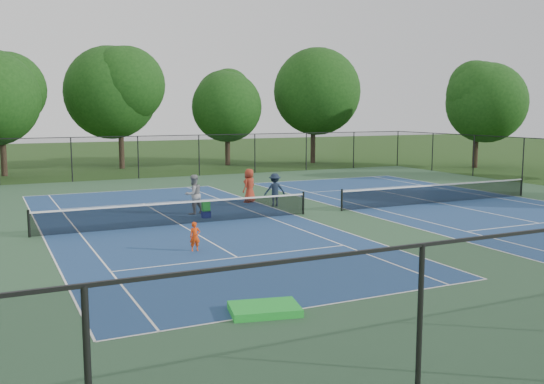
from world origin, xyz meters
name	(u,v)px	position (x,y,z in m)	size (l,w,h in m)	color
ground	(323,213)	(0.00, 0.00, 0.00)	(140.00, 140.00, 0.00)	#234716
court_pad	(323,213)	(0.00, 0.00, 0.00)	(36.00, 36.00, 0.01)	#2F5436
tennis_court_left	(180,222)	(-7.00, 0.00, 0.10)	(12.00, 23.83, 1.07)	navy
tennis_court_right	(439,201)	(7.00, 0.00, 0.10)	(12.00, 23.83, 1.07)	navy
perimeter_fence	(323,179)	(0.00, 0.00, 1.60)	(36.08, 36.08, 3.02)	black
tree_back_a	(0,93)	(-13.00, 24.00, 6.04)	(6.80, 6.80, 9.15)	#2D2116
tree_back_b	(119,88)	(-4.00, 26.00, 6.60)	(7.60, 7.60, 10.03)	#2D2116
tree_back_c	(227,102)	(5.00, 25.00, 5.48)	(6.00, 6.00, 8.40)	#2D2116
tree_back_d	(313,88)	(13.00, 24.00, 6.82)	(7.80, 7.80, 10.37)	#2D2116
tree_side_e	(478,98)	(23.00, 14.00, 5.81)	(6.60, 6.60, 8.87)	#2D2116
child_player	(195,237)	(-7.96, -4.90, 0.51)	(0.37, 0.24, 1.02)	#E4400F
instructor	(194,195)	(-5.63, 2.27, 0.93)	(0.90, 0.70, 1.85)	gray
bystander_b	(275,190)	(-1.21, 2.72, 0.84)	(1.08, 0.62, 1.68)	#162132
bystander_c	(249,186)	(-1.86, 4.42, 0.89)	(0.87, 0.57, 1.78)	maroon
ball_crate	(206,214)	(-5.45, 1.09, 0.16)	(0.39, 0.30, 0.31)	navy
ball_hopper	(206,206)	(-5.45, 1.09, 0.53)	(0.34, 0.28, 0.43)	green
green_tarp	(265,309)	(-8.50, -11.76, 0.10)	(1.65, 1.10, 0.19)	green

